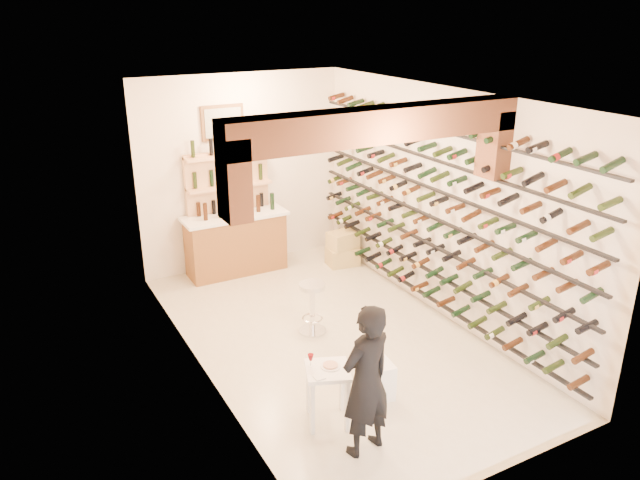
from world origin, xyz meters
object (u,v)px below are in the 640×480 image
(wine_rack, at_px, (429,211))
(white_stool, at_px, (376,380))
(crate_lower, at_px, (343,256))
(tasting_table, at_px, (327,378))
(back_counter, at_px, (236,242))
(chrome_barstool, at_px, (312,304))
(person, at_px, (366,381))

(wine_rack, distance_m, white_stool, 2.60)
(crate_lower, bearing_deg, tasting_table, -122.70)
(back_counter, height_order, white_stool, back_counter)
(white_stool, relative_size, chrome_barstool, 0.60)
(wine_rack, distance_m, crate_lower, 2.49)
(tasting_table, bearing_deg, chrome_barstool, 88.82)
(person, bearing_deg, wine_rack, -149.18)
(wine_rack, bearing_deg, white_stool, -140.97)
(tasting_table, height_order, person, person)
(chrome_barstool, bearing_deg, tasting_table, -113.20)
(white_stool, height_order, crate_lower, white_stool)
(tasting_table, height_order, chrome_barstool, tasting_table)
(wine_rack, relative_size, chrome_barstool, 7.92)
(wine_rack, xyz_separation_m, back_counter, (-1.83, 2.65, -1.02))
(back_counter, height_order, chrome_barstool, back_counter)
(wine_rack, bearing_deg, tasting_table, -147.80)
(back_counter, distance_m, chrome_barstool, 2.40)
(white_stool, bearing_deg, tasting_table, -169.40)
(back_counter, distance_m, person, 4.78)
(chrome_barstool, bearing_deg, back_counter, 93.73)
(white_stool, distance_m, person, 1.09)
(person, relative_size, crate_lower, 3.09)
(white_stool, bearing_deg, back_counter, 91.38)
(wine_rack, xyz_separation_m, white_stool, (-1.73, -1.41, -1.33))
(person, bearing_deg, chrome_barstool, -116.80)
(chrome_barstool, bearing_deg, person, -105.59)
(white_stool, relative_size, crate_lower, 0.83)
(tasting_table, distance_m, crate_lower, 4.30)
(back_counter, relative_size, white_stool, 3.95)
(back_counter, height_order, tasting_table, back_counter)
(chrome_barstool, distance_m, crate_lower, 2.39)
(white_stool, bearing_deg, chrome_barstool, 87.97)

